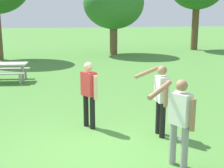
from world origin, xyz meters
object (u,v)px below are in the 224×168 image
at_px(person_thrower, 180,117).
at_px(frisbee, 183,139).
at_px(picnic_table_near, 6,68).
at_px(tree_broad_center, 114,3).
at_px(person_catcher, 89,90).
at_px(person_bystander, 161,95).

relative_size(person_thrower, frisbee, 6.33).
bearing_deg(picnic_table_near, tree_broad_center, 50.56).
distance_m(person_thrower, picnic_table_near, 9.26).
xyz_separation_m(person_catcher, picnic_table_near, (-2.58, 6.05, -0.38)).
bearing_deg(person_catcher, frisbee, -32.34).
height_order(person_thrower, picnic_table_near, person_thrower).
bearing_deg(tree_broad_center, frisbee, -96.91).
xyz_separation_m(person_catcher, frisbee, (1.95, -1.23, -0.93)).
distance_m(frisbee, tree_broad_center, 15.49).
distance_m(person_bystander, picnic_table_near, 8.05).
relative_size(frisbee, tree_broad_center, 0.05).
relative_size(person_thrower, tree_broad_center, 0.31).
bearing_deg(tree_broad_center, person_bystander, -98.77).
distance_m(person_thrower, frisbee, 1.62).
distance_m(person_catcher, frisbee, 2.49).
relative_size(person_catcher, tree_broad_center, 0.31).
xyz_separation_m(person_catcher, tree_broad_center, (3.77, 13.76, 2.52)).
distance_m(person_thrower, tree_broad_center, 16.50).
xyz_separation_m(picnic_table_near, tree_broad_center, (6.34, 7.71, 2.90)).
bearing_deg(person_bystander, frisbee, -38.89).
distance_m(frisbee, picnic_table_near, 8.59).
bearing_deg(person_thrower, person_catcher, 118.58).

